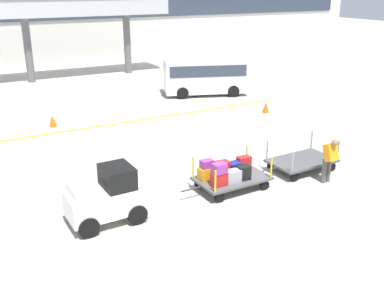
% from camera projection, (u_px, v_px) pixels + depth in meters
% --- Properties ---
extents(ground_plane, '(120.00, 120.00, 0.00)m').
position_uv_depth(ground_plane, '(236.00, 184.00, 14.68)').
color(ground_plane, '#B2ADA0').
extents(apron_lead_line, '(19.66, 0.47, 0.01)m').
position_uv_depth(apron_lead_line, '(106.00, 125.00, 20.78)').
color(apron_lead_line, yellow).
rests_on(apron_lead_line, ground_plane).
extents(terminal_building, '(58.66, 2.51, 9.03)m').
position_uv_depth(terminal_building, '(53.00, 7.00, 34.69)').
color(terminal_building, silver).
rests_on(terminal_building, ground_plane).
extents(baggage_tug, '(2.14, 1.30, 1.58)m').
position_uv_depth(baggage_tug, '(107.00, 197.00, 12.16)').
color(baggage_tug, white).
rests_on(baggage_tug, ground_plane).
extents(baggage_cart_lead, '(3.02, 1.48, 1.13)m').
position_uv_depth(baggage_cart_lead, '(228.00, 174.00, 14.16)').
color(baggage_cart_lead, '#4C4C4F').
rests_on(baggage_cart_lead, ground_plane).
extents(baggage_cart_middle, '(3.02, 1.48, 1.10)m').
position_uv_depth(baggage_cart_middle, '(301.00, 161.00, 15.69)').
color(baggage_cart_middle, '#4C4C4F').
rests_on(baggage_cart_middle, ground_plane).
extents(baggage_handler, '(0.42, 0.45, 1.56)m').
position_uv_depth(baggage_handler, '(329.00, 158.00, 14.53)').
color(baggage_handler, '#4C4C4C').
rests_on(baggage_handler, ground_plane).
extents(shuttle_van, '(5.16, 3.37, 2.10)m').
position_uv_depth(shuttle_van, '(205.00, 74.00, 26.15)').
color(shuttle_van, silver).
rests_on(shuttle_van, ground_plane).
extents(safety_cone_near, '(0.36, 0.36, 0.55)m').
position_uv_depth(safety_cone_near, '(266.00, 107.00, 22.75)').
color(safety_cone_near, '#EA590F').
rests_on(safety_cone_near, ground_plane).
extents(safety_cone_far, '(0.36, 0.36, 0.55)m').
position_uv_depth(safety_cone_far, '(53.00, 121.00, 20.54)').
color(safety_cone_far, '#EA590F').
rests_on(safety_cone_far, ground_plane).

